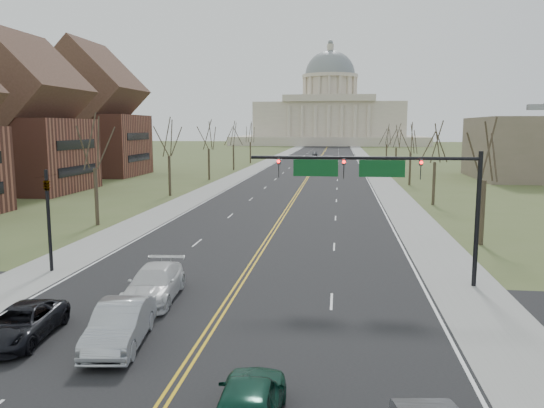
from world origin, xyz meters
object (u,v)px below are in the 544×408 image
(signal_left, at_px, (48,209))
(car_sb_inner_second, at_px, (154,283))
(signal_mast, at_px, (381,178))
(car_sb_inner_lead, at_px, (120,324))
(car_nb_inner_lead, at_px, (249,403))
(car_far_sb, at_px, (315,154))
(car_sb_outer_lead, at_px, (21,324))
(car_far_nb, at_px, (328,167))

(signal_left, relative_size, car_sb_inner_second, 1.07)
(signal_mast, relative_size, car_sb_inner_second, 2.17)
(car_sb_inner_lead, bearing_deg, car_nb_inner_lead, -48.73)
(car_nb_inner_lead, relative_size, car_far_sb, 1.18)
(car_nb_inner_lead, distance_m, car_far_sb, 141.52)
(signal_mast, height_order, car_far_sb, signal_mast)
(signal_mast, xyz_separation_m, car_far_sb, (-9.28, 126.51, -5.07))
(signal_left, height_order, car_sb_inner_lead, signal_left)
(signal_mast, height_order, car_sb_outer_lead, signal_mast)
(car_sb_inner_lead, distance_m, car_sb_inner_second, 5.53)
(car_sb_inner_second, bearing_deg, signal_left, 146.41)
(car_sb_inner_lead, bearing_deg, car_far_sb, 81.67)
(signal_left, height_order, car_sb_outer_lead, signal_left)
(car_sb_outer_lead, xyz_separation_m, car_sb_inner_second, (3.55, 5.50, 0.14))
(car_nb_inner_lead, height_order, car_far_sb, car_nb_inner_lead)
(car_nb_inner_lead, bearing_deg, car_far_nb, -91.76)
(car_sb_inner_second, relative_size, car_far_nb, 1.05)
(signal_left, relative_size, car_sb_inner_lead, 1.18)
(signal_left, distance_m, car_sb_inner_lead, 13.24)
(car_nb_inner_lead, xyz_separation_m, car_sb_inner_second, (-6.52, 10.64, 0.01))
(signal_mast, xyz_separation_m, car_far_nb, (-4.27, 74.12, -5.01))
(car_sb_inner_lead, xyz_separation_m, car_sb_inner_second, (-0.59, 5.50, -0.03))
(car_far_nb, relative_size, car_far_sb, 1.33)
(car_sb_outer_lead, height_order, car_sb_inner_second, car_sb_inner_second)
(car_far_nb, bearing_deg, car_sb_inner_lead, 88.60)
(car_sb_inner_second, distance_m, car_far_sb, 130.82)
(car_sb_outer_lead, height_order, car_far_sb, car_far_sb)
(signal_mast, distance_m, car_sb_inner_second, 12.88)
(car_nb_inner_lead, bearing_deg, signal_left, -47.67)
(signal_left, bearing_deg, car_sb_inner_lead, -49.24)
(car_far_nb, bearing_deg, car_sb_outer_lead, 85.80)
(car_sb_inner_second, height_order, car_far_sb, car_sb_inner_second)
(car_nb_inner_lead, distance_m, car_sb_inner_second, 12.48)
(car_nb_inner_lead, distance_m, car_far_nb, 89.06)
(signal_left, relative_size, car_far_nb, 1.13)
(signal_left, relative_size, car_far_sb, 1.50)
(car_far_nb, height_order, car_far_sb, car_far_nb)
(car_far_sb, bearing_deg, car_nb_inner_lead, -91.23)
(signal_left, bearing_deg, car_nb_inner_lead, -46.10)
(signal_left, relative_size, car_nb_inner_lead, 1.27)
(car_far_nb, bearing_deg, signal_mast, 96.15)
(car_far_sb, bearing_deg, car_sb_inner_lead, -93.65)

